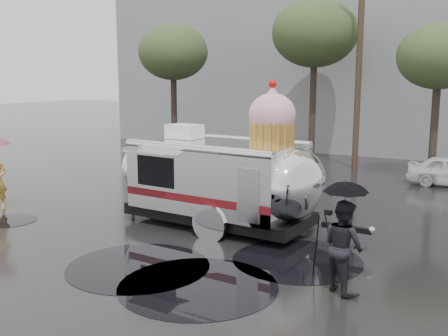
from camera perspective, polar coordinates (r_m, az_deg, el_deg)
The scene contains 12 objects.
ground at distance 14.15m, azimuth -11.83°, elevation -7.99°, with size 120.00×120.00×0.00m, color black.
puddles at distance 12.25m, azimuth -3.57°, elevation -10.64°, with size 11.10×5.69×0.01m.
grey_building at distance 36.53m, azimuth 8.60°, elevation 13.36°, with size 22.00×12.00×13.00m, color slate.
utility_pole at distance 24.94m, azimuth 14.46°, elevation 10.42°, with size 1.60×0.28×9.00m.
tree_left at distance 28.07m, azimuth -5.57°, elevation 12.37°, with size 3.64×3.64×6.95m.
tree_mid at distance 26.71m, azimuth 9.85°, elevation 14.23°, with size 4.20×4.20×8.03m.
tree_right at distance 23.29m, azimuth 22.36°, elevation 11.11°, with size 3.36×3.36×6.42m.
barricade_row at distance 25.03m, azimuth -6.59°, elevation 1.24°, with size 4.30×0.80×1.00m.
airstream_trailer at distance 15.02m, azimuth -0.36°, elevation -0.77°, with size 7.99×3.17×4.30m.
person_right at distance 10.89m, azimuth 12.87°, elevation -8.30°, with size 0.91×0.51×1.90m, color black.
umbrella_black at distance 10.63m, azimuth 13.07°, elevation -3.29°, with size 1.11×1.11×2.31m.
tripod at distance 11.56m, azimuth 11.24°, elevation -7.44°, with size 0.62×0.58×1.51m.
Camera 1 is at (8.91, -10.10, 4.34)m, focal length 42.00 mm.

